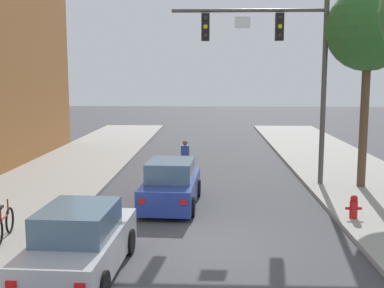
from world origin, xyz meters
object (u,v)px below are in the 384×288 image
at_px(pedestrian_crossing_road, 185,157).
at_px(traffic_signal_mast, 281,53).
at_px(fire_hydrant, 354,207).
at_px(bicycle_leaning, 4,225).
at_px(car_following_silver, 80,244).
at_px(street_tree_second, 368,30).
at_px(car_lead_blue, 171,185).

bearing_deg(pedestrian_crossing_road, traffic_signal_mast, -23.79).
bearing_deg(fire_hydrant, pedestrian_crossing_road, 129.87).
xyz_separation_m(traffic_signal_mast, bicycle_leaning, (-8.18, -7.13, -4.78)).
height_order(car_following_silver, street_tree_second, street_tree_second).
bearing_deg(bicycle_leaning, fire_hydrant, 13.20).
xyz_separation_m(traffic_signal_mast, fire_hydrant, (1.59, -4.83, -4.81)).
relative_size(car_lead_blue, street_tree_second, 0.56).
height_order(car_lead_blue, fire_hydrant, car_lead_blue).
height_order(car_lead_blue, car_following_silver, same).
bearing_deg(traffic_signal_mast, fire_hydrant, -71.76).
relative_size(car_following_silver, street_tree_second, 0.56).
bearing_deg(pedestrian_crossing_road, bicycle_leaning, -116.05).
relative_size(car_following_silver, pedestrian_crossing_road, 2.62).
height_order(car_lead_blue, pedestrian_crossing_road, pedestrian_crossing_road).
xyz_separation_m(car_lead_blue, street_tree_second, (7.26, 2.57, 5.42)).
distance_m(traffic_signal_mast, fire_hydrant, 7.00).
height_order(traffic_signal_mast, car_lead_blue, traffic_signal_mast).
bearing_deg(car_lead_blue, street_tree_second, 19.51).
height_order(pedestrian_crossing_road, fire_hydrant, pedestrian_crossing_road).
bearing_deg(fire_hydrant, traffic_signal_mast, 108.24).
relative_size(fire_hydrant, street_tree_second, 0.09).
bearing_deg(traffic_signal_mast, pedestrian_crossing_road, 156.21).
xyz_separation_m(fire_hydrant, street_tree_second, (1.56, 4.35, 5.64)).
bearing_deg(street_tree_second, traffic_signal_mast, 171.24).
relative_size(car_lead_blue, car_following_silver, 1.00).
xyz_separation_m(car_following_silver, pedestrian_crossing_road, (1.78, 10.68, 0.19)).
xyz_separation_m(car_following_silver, street_tree_second, (8.81, 8.49, 5.42)).
bearing_deg(car_following_silver, traffic_signal_mast, 57.80).
xyz_separation_m(car_lead_blue, pedestrian_crossing_road, (0.23, 4.76, 0.19)).
distance_m(traffic_signal_mast, pedestrian_crossing_road, 6.11).
bearing_deg(traffic_signal_mast, bicycle_leaning, -138.95).
bearing_deg(traffic_signal_mast, car_following_silver, -122.20).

